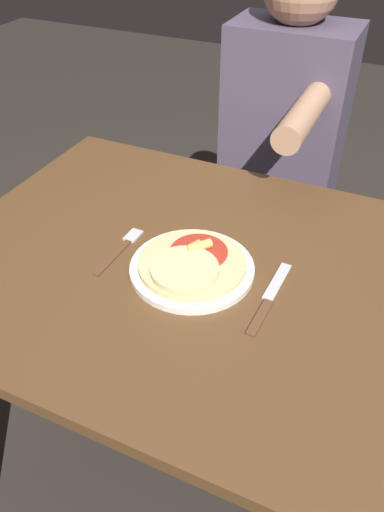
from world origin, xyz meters
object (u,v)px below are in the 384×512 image
object	(u,v)px
pizza	(191,263)
fork	(121,248)
knife	(269,298)
dining_table	(214,308)
plate	(192,268)
person_diner	(283,138)

from	to	relation	value
pizza	fork	bearing A→B (deg)	177.55
fork	knife	world-z (taller)	same
dining_table	plate	distance (m)	0.13
plate	fork	size ratio (longest dim) A/B	1.47
dining_table	person_diner	size ratio (longest dim) A/B	0.93
knife	person_diner	world-z (taller)	person_diner
fork	person_diner	size ratio (longest dim) A/B	0.14
person_diner	fork	bearing A→B (deg)	-102.94
pizza	person_diner	bearing A→B (deg)	90.87
knife	person_diner	xyz separation A→B (m)	(-0.18, 0.72, -0.01)
plate	pizza	size ratio (longest dim) A/B	1.16
dining_table	plate	bearing A→B (deg)	-149.10
plate	person_diner	size ratio (longest dim) A/B	0.20
pizza	knife	world-z (taller)	pizza
fork	pizza	bearing A→B (deg)	-2.45
plate	fork	xyz separation A→B (m)	(-0.17, 0.00, -0.00)
plate	pizza	distance (m)	0.02
pizza	knife	distance (m)	0.17
plate	person_diner	distance (m)	0.70
fork	person_diner	distance (m)	0.72
fork	person_diner	xyz separation A→B (m)	(0.16, 0.70, -0.01)
pizza	fork	size ratio (longest dim) A/B	1.27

